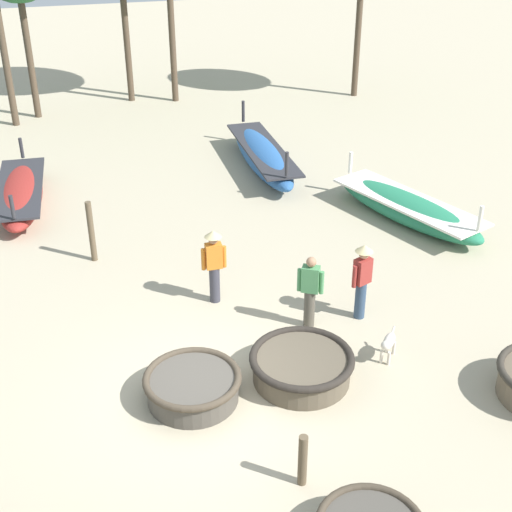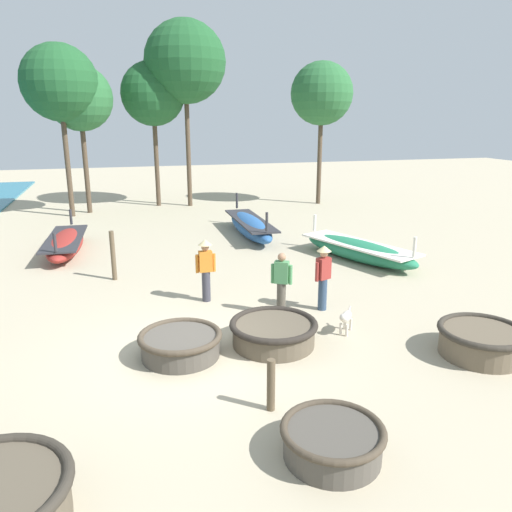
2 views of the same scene
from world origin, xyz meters
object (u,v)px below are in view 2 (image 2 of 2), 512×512
object	(u,v)px
coracle_nearest	(274,332)
tree_tall_back	(185,62)
dog	(346,318)
long_boat_white_hull	(250,226)
mooring_post_mid_beach	(113,256)
long_boat_blue_hull	(359,250)
tree_left_mid	(59,83)
fisherman_standing_left	(206,266)
mooring_post_shoreline	(271,385)
tree_center	(80,99)
tree_rightmost	(322,94)
tree_right_mid	(153,94)
long_boat_red_hull	(65,243)
fisherman_hauling	(323,273)
coracle_upturned	(482,340)
fisherman_with_hat	(281,282)
coracle_tilted	(332,440)
coracle_center	(180,344)

from	to	relation	value
coracle_nearest	tree_tall_back	distance (m)	18.87
coracle_nearest	dog	size ratio (longest dim) A/B	3.37
long_boat_white_hull	mooring_post_mid_beach	world-z (taller)	mooring_post_mid_beach
long_boat_blue_hull	tree_left_mid	world-z (taller)	tree_left_mid
coracle_nearest	mooring_post_mid_beach	size ratio (longest dim) A/B	1.27
fisherman_standing_left	mooring_post_shoreline	bearing A→B (deg)	-88.38
long_boat_white_hull	mooring_post_mid_beach	distance (m)	6.95
tree_center	tree_rightmost	bearing A→B (deg)	-2.54
long_boat_blue_hull	dog	xyz separation A→B (m)	(-2.98, -5.30, 0.02)
tree_right_mid	long_boat_blue_hull	bearing A→B (deg)	-65.92
coracle_nearest	tree_rightmost	world-z (taller)	tree_rightmost
long_boat_white_hull	long_boat_red_hull	distance (m)	7.07
coracle_nearest	fisherman_hauling	bearing A→B (deg)	41.72
long_boat_white_hull	tree_tall_back	size ratio (longest dim) A/B	0.55
coracle_upturned	tree_right_mid	world-z (taller)	tree_right_mid
long_boat_red_hull	dog	xyz separation A→B (m)	(6.66, -8.90, 0.02)
fisherman_with_hat	tree_center	xyz separation A→B (m)	(-5.13, 15.29, 4.67)
tree_rightmost	coracle_tilted	bearing A→B (deg)	-111.74
tree_rightmost	coracle_center	bearing A→B (deg)	-120.69
coracle_upturned	mooring_post_shoreline	size ratio (longest dim) A/B	1.92
mooring_post_mid_beach	tree_rightmost	xyz separation A→B (m)	(10.98, 10.86, 5.07)
dog	fisherman_with_hat	bearing A→B (deg)	125.84
coracle_nearest	dog	bearing A→B (deg)	3.98
long_boat_white_hull	fisherman_standing_left	world-z (taller)	fisherman_standing_left
coracle_nearest	coracle_upturned	xyz separation A→B (m)	(3.93, -1.60, 0.03)
tree_rightmost	tree_right_mid	bearing A→B (deg)	168.94
long_boat_white_hull	tree_rightmost	distance (m)	10.12
coracle_upturned	coracle_center	bearing A→B (deg)	165.00
long_boat_red_hull	mooring_post_mid_beach	distance (m)	3.95
coracle_center	tree_tall_back	distance (m)	19.07
fisherman_with_hat	mooring_post_shoreline	world-z (taller)	fisherman_with_hat
coracle_upturned	fisherman_standing_left	world-z (taller)	fisherman_standing_left
long_boat_white_hull	mooring_post_shoreline	size ratio (longest dim) A/B	5.66
coracle_nearest	mooring_post_mid_beach	xyz separation A→B (m)	(-3.27, 5.46, 0.45)
tree_center	tree_rightmost	distance (m)	12.17
long_boat_blue_hull	tree_left_mid	xyz separation A→B (m)	(-9.93, 10.69, 5.79)
fisherman_hauling	tree_left_mid	distance (m)	16.93
mooring_post_mid_beach	mooring_post_shoreline	bearing A→B (deg)	-72.27
coracle_nearest	long_boat_blue_hull	distance (m)	7.18
coracle_center	mooring_post_shoreline	size ratio (longest dim) A/B	1.86
long_boat_blue_hull	coracle_tilted	bearing A→B (deg)	-118.66
fisherman_hauling	tree_tall_back	xyz separation A→B (m)	(-1.05, 15.91, 6.36)
tree_tall_back	long_boat_white_hull	bearing A→B (deg)	-79.89
coracle_center	fisherman_standing_left	size ratio (longest dim) A/B	1.02
long_boat_red_hull	fisherman_standing_left	bearing A→B (deg)	-56.47
coracle_center	long_boat_blue_hull	xyz separation A→B (m)	(6.69, 5.43, 0.07)
fisherman_with_hat	fisherman_standing_left	size ratio (longest dim) A/B	0.94
coracle_center	tree_tall_back	bearing A→B (deg)	81.19
coracle_nearest	tree_right_mid	xyz separation A→B (m)	(-0.91, 18.00, 5.49)
long_boat_red_hull	fisherman_with_hat	size ratio (longest dim) A/B	2.88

